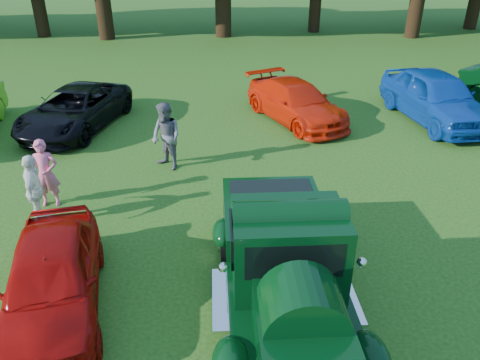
{
  "coord_description": "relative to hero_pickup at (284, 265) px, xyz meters",
  "views": [
    {
      "loc": [
        -0.14,
        -6.49,
        5.77
      ],
      "look_at": [
        0.36,
        2.26,
        1.1
      ],
      "focal_mm": 35.0,
      "sensor_mm": 36.0,
      "label": 1
    }
  ],
  "objects": [
    {
      "name": "ground",
      "position": [
        -0.94,
        0.37,
        -0.89
      ],
      "size": [
        120.0,
        120.0,
        0.0
      ],
      "primitive_type": "plane",
      "color": "#214B11",
      "rests_on": "ground"
    },
    {
      "name": "hero_pickup",
      "position": [
        0.0,
        0.0,
        0.0
      ],
      "size": [
        2.45,
        5.25,
        2.05
      ],
      "color": "black",
      "rests_on": "ground"
    },
    {
      "name": "red_convertible",
      "position": [
        -3.87,
        0.17,
        -0.24
      ],
      "size": [
        2.23,
        4.05,
        1.31
      ],
      "primitive_type": "imported",
      "rotation": [
        0.0,
        0.0,
        0.19
      ],
      "color": "#A50A07",
      "rests_on": "ground"
    },
    {
      "name": "back_car_black",
      "position": [
        -5.63,
        8.69,
        -0.23
      ],
      "size": [
        3.36,
        5.16,
        1.32
      ],
      "primitive_type": "imported",
      "rotation": [
        0.0,
        0.0,
        -0.27
      ],
      "color": "black",
      "rests_on": "ground"
    },
    {
      "name": "back_car_orange",
      "position": [
        1.69,
        9.01,
        -0.24
      ],
      "size": [
        3.52,
        4.85,
        1.3
      ],
      "primitive_type": "imported",
      "rotation": [
        0.0,
        0.0,
        0.43
      ],
      "color": "red",
      "rests_on": "ground"
    },
    {
      "name": "back_car_blue",
      "position": [
        6.4,
        8.72,
        -0.05
      ],
      "size": [
        2.67,
        5.18,
        1.68
      ],
      "primitive_type": "imported",
      "rotation": [
        0.0,
        0.0,
        0.14
      ],
      "color": "#0E3E9D",
      "rests_on": "ground"
    },
    {
      "name": "spectator_pink",
      "position": [
        -5.02,
        3.72,
        -0.06
      ],
      "size": [
        0.62,
        0.43,
        1.65
      ],
      "primitive_type": "imported",
      "rotation": [
        0.0,
        0.0,
        0.05
      ],
      "color": "#EE6284",
      "rests_on": "ground"
    },
    {
      "name": "spectator_grey",
      "position": [
        -2.39,
        5.54,
        0.03
      ],
      "size": [
        1.12,
        1.13,
        1.84
      ],
      "primitive_type": "imported",
      "rotation": [
        0.0,
        0.0,
        -0.82
      ],
      "color": "slate",
      "rests_on": "ground"
    },
    {
      "name": "spectator_white",
      "position": [
        -5.0,
        2.9,
        -0.06
      ],
      "size": [
        0.57,
        1.03,
        1.66
      ],
      "primitive_type": "imported",
      "rotation": [
        0.0,
        0.0,
        1.75
      ],
      "color": "white",
      "rests_on": "ground"
    }
  ]
}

